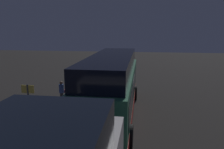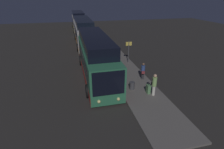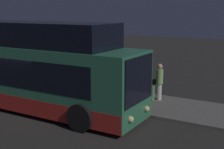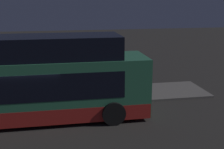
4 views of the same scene
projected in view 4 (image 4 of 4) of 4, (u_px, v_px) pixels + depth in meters
The scene contains 7 objects.
ground at pixel (34, 121), 14.60m from camera, with size 80.00×80.00×0.00m, color #2B2826.
platform at pixel (37, 98), 17.66m from camera, with size 20.00×3.25×0.13m.
bus_lead at pixel (26, 84), 14.30m from camera, with size 11.22×2.84×3.97m.
passenger_boarding at pixel (115, 74), 18.94m from camera, with size 0.55×0.39×1.80m.
passenger_waiting at pixel (67, 77), 18.73m from camera, with size 0.59×0.46×1.59m.
suitcase at pixel (110, 85), 18.76m from camera, with size 0.43×0.25×0.96m.
trash_bin at pixel (97, 92), 17.60m from camera, with size 0.44×0.44×0.65m.
Camera 4 is at (1.07, -14.07, 5.69)m, focal length 50.00 mm.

